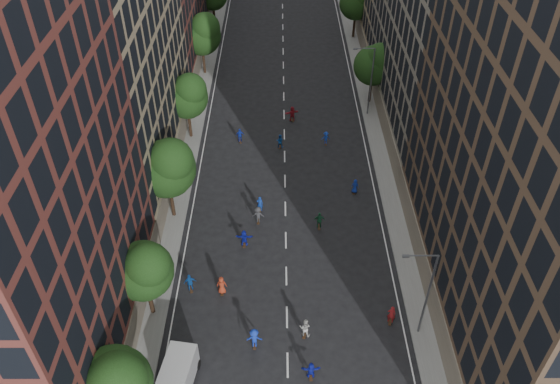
% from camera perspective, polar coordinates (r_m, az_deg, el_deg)
% --- Properties ---
extents(ground, '(240.00, 240.00, 0.00)m').
position_cam_1_polar(ground, '(65.94, 0.46, 5.80)').
color(ground, black).
rests_on(ground, ground).
extents(sidewalk_left, '(4.00, 105.00, 0.15)m').
position_cam_1_polar(sidewalk_left, '(73.10, -9.16, 9.08)').
color(sidewalk_left, slate).
rests_on(sidewalk_left, ground).
extents(sidewalk_right, '(4.00, 105.00, 0.15)m').
position_cam_1_polar(sidewalk_right, '(73.31, 9.95, 9.08)').
color(sidewalk_right, slate).
rests_on(sidewalk_right, ground).
extents(bldg_left_b, '(14.00, 26.00, 34.00)m').
position_cam_1_polar(bldg_left_b, '(56.48, -19.98, 16.90)').
color(bldg_left_b, '#8E7C5D').
rests_on(bldg_left_b, ground).
extents(tree_left_1, '(4.80, 4.80, 8.21)m').
position_cam_1_polar(tree_left_1, '(43.70, -13.97, -7.83)').
color(tree_left_1, black).
rests_on(tree_left_1, ground).
extents(tree_left_2, '(5.60, 5.60, 9.45)m').
position_cam_1_polar(tree_left_2, '(51.77, -11.65, 2.64)').
color(tree_left_2, black).
rests_on(tree_left_2, ground).
extents(tree_left_3, '(5.00, 5.00, 8.58)m').
position_cam_1_polar(tree_left_3, '(63.56, -9.65, 9.97)').
color(tree_left_3, black).
rests_on(tree_left_3, ground).
extents(tree_left_4, '(5.40, 5.40, 9.08)m').
position_cam_1_polar(tree_left_4, '(77.55, -8.10, 16.11)').
color(tree_left_4, black).
rests_on(tree_left_4, ground).
extents(tree_right_a, '(5.00, 5.00, 8.39)m').
position_cam_1_polar(tree_right_a, '(70.86, 9.92, 13.09)').
color(tree_right_a, black).
rests_on(tree_right_a, ground).
extents(tree_right_b, '(5.20, 5.20, 8.83)m').
position_cam_1_polar(tree_right_b, '(88.84, 8.13, 19.17)').
color(tree_right_b, black).
rests_on(tree_right_b, ground).
extents(streetlamp_near, '(2.64, 0.22, 9.06)m').
position_cam_1_polar(streetlamp_near, '(42.96, 14.99, -9.94)').
color(streetlamp_near, '#595B60').
rests_on(streetlamp_near, ground).
extents(streetlamp_far, '(2.64, 0.22, 9.06)m').
position_cam_1_polar(streetlamp_far, '(68.41, 9.35, 11.68)').
color(streetlamp_far, '#595B60').
rests_on(streetlamp_far, ground).
extents(cargo_van, '(2.89, 4.97, 2.50)m').
position_cam_1_polar(cargo_van, '(42.51, -10.72, -18.54)').
color(cargo_van, '#B7B7B9').
rests_on(cargo_van, ground).
extents(skater_3, '(1.22, 0.71, 1.89)m').
position_cam_1_polar(skater_3, '(44.18, -2.70, -15.05)').
color(skater_3, '#1532B2').
rests_on(skater_3, ground).
extents(skater_4, '(1.15, 0.67, 1.84)m').
position_cam_1_polar(skater_4, '(48.24, -9.36, -9.35)').
color(skater_4, '#154FAB').
rests_on(skater_4, ground).
extents(skater_5, '(1.47, 0.51, 1.57)m').
position_cam_1_polar(skater_5, '(42.84, 3.25, -18.14)').
color(skater_5, '#151FAD').
rests_on(skater_5, ground).
extents(skater_6, '(0.90, 0.59, 1.82)m').
position_cam_1_polar(skater_6, '(47.69, -6.11, -9.70)').
color(skater_6, '#A2331B').
rests_on(skater_6, ground).
extents(skater_7, '(0.76, 0.59, 1.86)m').
position_cam_1_polar(skater_7, '(46.39, 11.56, -12.46)').
color(skater_7, maroon).
rests_on(skater_7, ground).
extents(skater_8, '(1.03, 0.89, 1.83)m').
position_cam_1_polar(skater_8, '(44.78, 2.63, -14.01)').
color(skater_8, '#B6B5B1').
rests_on(skater_8, ground).
extents(skater_9, '(1.20, 0.73, 1.80)m').
position_cam_1_polar(skater_9, '(53.69, -2.29, -2.42)').
color(skater_9, '#36373B').
rests_on(skater_9, ground).
extents(skater_10, '(1.09, 0.49, 1.83)m').
position_cam_1_polar(skater_10, '(53.18, 4.14, -3.00)').
color(skater_10, '#1A5935').
rests_on(skater_10, ground).
extents(skater_11, '(1.64, 0.57, 1.75)m').
position_cam_1_polar(skater_11, '(51.44, -3.77, -4.87)').
color(skater_11, '#151FAC').
rests_on(skater_11, ground).
extents(skater_12, '(0.92, 0.75, 1.62)m').
position_cam_1_polar(skater_12, '(57.65, 7.84, 0.56)').
color(skater_12, navy).
rests_on(skater_12, ground).
extents(skater_13, '(0.69, 0.50, 1.77)m').
position_cam_1_polar(skater_13, '(54.91, -2.12, -1.28)').
color(skater_13, '#13369C').
rests_on(skater_13, ground).
extents(skater_14, '(0.92, 0.78, 1.67)m').
position_cam_1_polar(skater_14, '(63.66, -0.01, 5.31)').
color(skater_14, '#124699').
rests_on(skater_14, ground).
extents(skater_15, '(1.06, 0.66, 1.58)m').
position_cam_1_polar(skater_15, '(64.50, 4.81, 5.63)').
color(skater_15, '#163AB8').
rests_on(skater_15, ground).
extents(skater_16, '(1.08, 0.60, 1.74)m').
position_cam_1_polar(skater_16, '(64.74, -4.20, 5.89)').
color(skater_16, '#152FAE').
rests_on(skater_16, ground).
extents(skater_17, '(1.84, 1.11, 1.89)m').
position_cam_1_polar(skater_17, '(68.44, 1.29, 8.15)').
color(skater_17, maroon).
rests_on(skater_17, ground).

